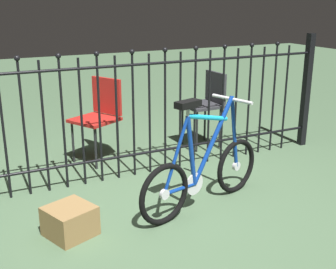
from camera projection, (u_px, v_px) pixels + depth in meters
The scene contains 6 objects.
ground_plane at pixel (162, 212), 3.43m from camera, with size 20.00×20.00×0.00m, color #496547.
iron_fence at pixel (116, 113), 3.90m from camera, with size 4.37×0.07×1.25m.
bicycle at pixel (203, 170), 3.44m from camera, with size 1.26×0.49×0.90m.
chair_charcoal at pixel (207, 100), 4.85m from camera, with size 0.40×0.40×0.83m.
chair_red at pixel (100, 112), 4.42m from camera, with size 0.54×0.54×0.84m.
display_crate at pixel (70, 221), 3.08m from camera, with size 0.30×0.30×0.21m, color olive.
Camera 1 is at (-1.32, -2.79, 1.61)m, focal length 46.71 mm.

